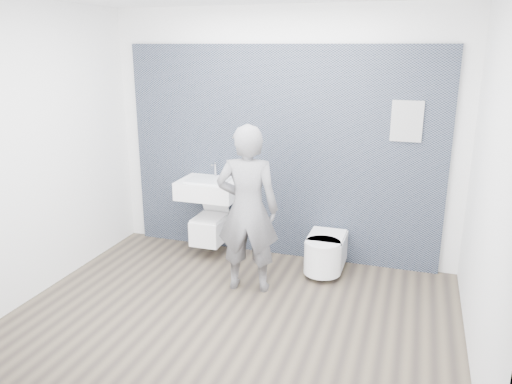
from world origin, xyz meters
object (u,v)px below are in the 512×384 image
(visitor, at_px, (248,209))
(toilet_square, at_px, (211,227))
(toilet_rounded, at_px, (325,253))
(washbasin, at_px, (209,188))

(visitor, bearing_deg, toilet_square, -54.04)
(toilet_square, height_order, toilet_rounded, toilet_square)
(toilet_rounded, relative_size, visitor, 0.40)
(toilet_square, xyz_separation_m, toilet_rounded, (1.38, -0.09, -0.10))
(toilet_rounded, bearing_deg, washbasin, 176.50)
(washbasin, xyz_separation_m, visitor, (0.70, -0.67, 0.03))
(visitor, bearing_deg, washbasin, -53.59)
(toilet_square, bearing_deg, washbasin, -90.00)
(washbasin, bearing_deg, visitor, -43.98)
(toilet_rounded, distance_m, visitor, 1.08)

